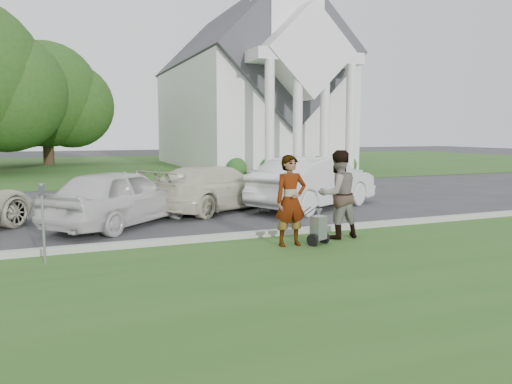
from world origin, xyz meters
TOP-DOWN VIEW (x-y plane):
  - ground at (0.00, 0.00)m, footprint 120.00×120.00m
  - grass_strip at (0.00, -3.00)m, footprint 80.00×7.00m
  - church_lawn at (0.00, 27.00)m, footprint 80.00×30.00m
  - curb at (0.00, 0.55)m, footprint 80.00×0.18m
  - church at (9.00, 23.11)m, footprint 9.19×19.00m
  - tree_back at (-4.01, 29.99)m, footprint 9.61×7.60m
  - striping_cart at (1.40, -0.63)m, footprint 0.69×0.97m
  - person_left at (0.83, -0.49)m, footprint 0.69×0.46m
  - person_right at (2.13, -0.20)m, footprint 0.98×0.78m
  - parking_meter_near at (-3.89, -0.19)m, footprint 0.11×0.10m
  - car_b at (-2.15, 3.20)m, footprint 4.33×4.22m
  - car_c at (0.85, 4.72)m, footprint 5.07×4.09m
  - car_d at (3.85, 3.99)m, footprint 5.12×3.78m

SIDE VIEW (x-z plane):
  - ground at x=0.00m, z-range 0.00..0.00m
  - grass_strip at x=0.00m, z-range 0.00..0.01m
  - church_lawn at x=0.00m, z-range 0.00..0.01m
  - curb at x=0.00m, z-range 0.00..0.15m
  - striping_cart at x=1.40m, z-range -0.06..0.78m
  - car_c at x=0.85m, z-range 0.00..1.38m
  - car_b at x=-2.15m, z-range 0.00..1.47m
  - car_d at x=3.85m, z-range 0.00..1.61m
  - parking_meter_near at x=-3.89m, z-range 0.19..1.66m
  - person_left at x=0.83m, z-range 0.00..1.89m
  - person_right at x=2.13m, z-range 0.00..1.96m
  - tree_back at x=-4.01m, z-range 0.28..9.17m
  - church at x=9.00m, z-range -6.11..17.99m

